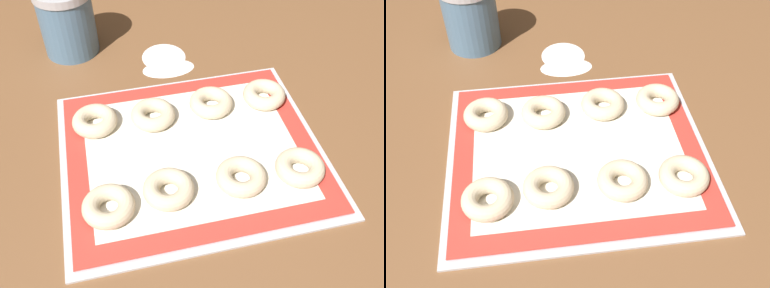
# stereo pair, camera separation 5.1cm
# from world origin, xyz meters

# --- Properties ---
(ground_plane) EXTENTS (2.80, 2.80, 0.00)m
(ground_plane) POSITION_xyz_m (0.00, 0.00, 0.00)
(ground_plane) COLOR brown
(baking_tray) EXTENTS (0.43, 0.38, 0.01)m
(baking_tray) POSITION_xyz_m (0.01, 0.01, 0.00)
(baking_tray) COLOR silver
(baking_tray) RESTS_ON ground_plane
(baking_mat) EXTENTS (0.41, 0.35, 0.00)m
(baking_mat) POSITION_xyz_m (0.01, 0.01, 0.01)
(baking_mat) COLOR red
(baking_mat) RESTS_ON baking_tray
(bagel_front_far_left) EXTENTS (0.08, 0.08, 0.03)m
(bagel_front_far_left) POSITION_xyz_m (-0.14, -0.08, 0.02)
(bagel_front_far_left) COLOR beige
(bagel_front_far_left) RESTS_ON baking_mat
(bagel_front_mid_left) EXTENTS (0.08, 0.08, 0.03)m
(bagel_front_mid_left) POSITION_xyz_m (-0.05, -0.07, 0.02)
(bagel_front_mid_left) COLOR beige
(bagel_front_mid_left) RESTS_ON baking_mat
(bagel_front_mid_right) EXTENTS (0.08, 0.08, 0.03)m
(bagel_front_mid_right) POSITION_xyz_m (0.06, -0.08, 0.02)
(bagel_front_mid_right) COLOR beige
(bagel_front_mid_right) RESTS_ON baking_mat
(bagel_front_far_right) EXTENTS (0.08, 0.08, 0.03)m
(bagel_front_far_right) POSITION_xyz_m (0.16, -0.08, 0.02)
(bagel_front_far_right) COLOR beige
(bagel_front_far_right) RESTS_ON baking_mat
(bagel_back_far_left) EXTENTS (0.08, 0.08, 0.03)m
(bagel_back_far_left) POSITION_xyz_m (-0.14, 0.10, 0.02)
(bagel_back_far_left) COLOR beige
(bagel_back_far_left) RESTS_ON baking_mat
(bagel_back_mid_left) EXTENTS (0.08, 0.08, 0.03)m
(bagel_back_mid_left) POSITION_xyz_m (-0.04, 0.09, 0.02)
(bagel_back_mid_left) COLOR beige
(bagel_back_mid_left) RESTS_ON baking_mat
(bagel_back_mid_right) EXTENTS (0.08, 0.08, 0.03)m
(bagel_back_mid_right) POSITION_xyz_m (0.06, 0.10, 0.02)
(bagel_back_mid_right) COLOR beige
(bagel_back_mid_right) RESTS_ON baking_mat
(bagel_back_far_right) EXTENTS (0.08, 0.08, 0.03)m
(bagel_back_far_right) POSITION_xyz_m (0.16, 0.10, 0.02)
(bagel_back_far_right) COLOR beige
(bagel_back_far_right) RESTS_ON baking_mat
(flour_canister) EXTENTS (0.11, 0.11, 0.14)m
(flour_canister) POSITION_xyz_m (-0.17, 0.36, 0.07)
(flour_canister) COLOR slate
(flour_canister) RESTS_ON ground_plane
(flour_patch_near) EXTENTS (0.11, 0.06, 0.00)m
(flour_patch_near) POSITION_xyz_m (0.01, 0.25, 0.00)
(flour_patch_near) COLOR white
(flour_patch_near) RESTS_ON ground_plane
(flour_patch_far) EXTENTS (0.09, 0.10, 0.00)m
(flour_patch_far) POSITION_xyz_m (0.01, 0.29, 0.00)
(flour_patch_far) COLOR white
(flour_patch_far) RESTS_ON ground_plane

